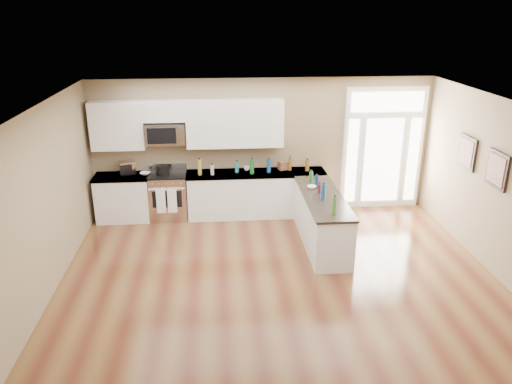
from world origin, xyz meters
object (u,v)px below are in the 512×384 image
kitchen_range (169,196)px  toaster_oven (127,168)px  stockpot (162,169)px  peninsula_cabinet (322,222)px

kitchen_range → toaster_oven: bearing=172.3°
stockpot → toaster_oven: 0.72m
kitchen_range → stockpot: (-0.09, -0.01, 0.57)m
peninsula_cabinet → stockpot: size_ratio=8.91×
kitchen_range → toaster_oven: toaster_oven is taller
toaster_oven → stockpot: bearing=-29.3°
toaster_oven → kitchen_range: bearing=-27.7°
stockpot → toaster_oven: (-0.71, 0.12, 0.02)m
stockpot → kitchen_range: bearing=5.3°
peninsula_cabinet → stockpot: 3.36m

